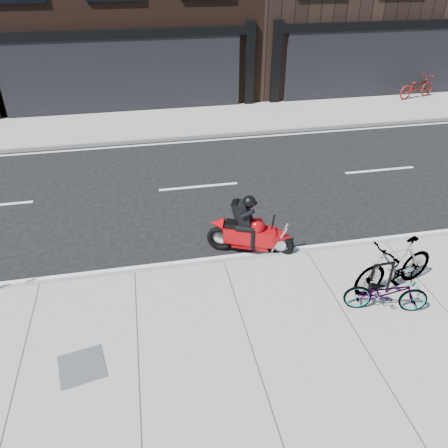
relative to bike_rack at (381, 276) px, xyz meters
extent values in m
plane|color=black|center=(-2.90, 3.67, -0.60)|extent=(120.00, 120.00, 0.00)
cube|color=gray|center=(-2.90, -1.33, -0.53)|extent=(60.00, 6.00, 0.13)
cube|color=gray|center=(-2.90, 11.42, -0.53)|extent=(60.00, 3.50, 0.13)
cylinder|color=black|center=(-0.21, -0.01, -0.08)|extent=(0.05, 0.05, 0.77)
cylinder|color=black|center=(0.21, 0.01, -0.08)|extent=(0.05, 0.05, 0.77)
cylinder|color=black|center=(0.00, 0.00, 0.30)|extent=(0.43, 0.07, 0.05)
imported|color=gray|center=(-0.12, -0.43, -0.05)|extent=(1.70, 0.96, 0.84)
imported|color=gray|center=(0.34, 0.14, 0.12)|extent=(2.03, 0.95, 1.17)
torus|color=black|center=(-1.55, 1.79, -0.28)|extent=(0.66, 0.39, 0.66)
torus|color=black|center=(-2.86, 2.34, -0.28)|extent=(0.66, 0.39, 0.66)
cube|color=#99070B|center=(-2.21, 2.07, -0.08)|extent=(1.25, 0.82, 0.38)
cone|color=#99070B|center=(-1.51, 1.77, -0.02)|extent=(0.59, 0.58, 0.44)
sphere|color=#99070B|center=(-2.07, 2.01, 0.18)|extent=(0.40, 0.40, 0.40)
cube|color=black|center=(-2.49, 2.18, 0.16)|extent=(0.62, 0.47, 0.12)
cylinder|color=silver|center=(-2.65, 2.45, -0.30)|extent=(0.54, 0.30, 0.09)
cube|color=black|center=(-2.36, 2.13, 0.50)|extent=(0.50, 0.48, 0.59)
cube|color=black|center=(-2.51, 2.19, 0.58)|extent=(0.33, 0.37, 0.40)
sphere|color=black|center=(-2.25, 2.08, 0.80)|extent=(0.29, 0.29, 0.29)
imported|color=maroon|center=(8.42, 12.40, 0.06)|extent=(2.11, 1.17, 1.05)
cube|color=#434345|center=(-5.86, -0.74, -0.46)|extent=(0.88, 0.88, 0.02)
camera|label=1|loc=(-4.43, -6.08, 5.60)|focal=35.00mm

